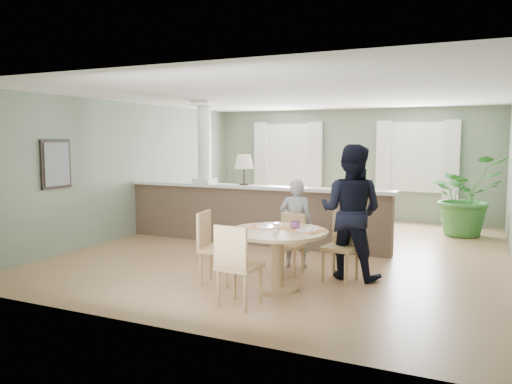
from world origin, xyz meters
The scene contains 12 objects.
ground centered at (0.00, 0.00, 0.00)m, with size 8.00×8.00×0.00m, color tan.
room_shell centered at (-0.03, 0.63, 1.81)m, with size 7.02×8.02×2.71m.
pony_wall centered at (-0.99, 0.20, 0.71)m, with size 5.32×0.38×2.70m.
sofa centered at (-0.72, 1.96, 0.41)m, with size 2.80×1.09×0.82m, color #8B634C.
houseplant centered at (2.70, 2.78, 0.82)m, with size 1.48×1.28×1.65m, color #31702C.
dining_table centered at (0.64, -2.25, 0.63)m, with size 1.30×1.30×0.89m.
chair_far_boy centered at (0.49, -1.42, 0.48)m, with size 0.41×0.41×0.87m.
chair_far_man centered at (1.28, -1.44, 0.53)m, with size 0.50×0.50×0.96m.
chair_near centered at (0.47, -3.12, 0.54)m, with size 0.48×0.48×0.99m.
chair_side centered at (-0.29, -2.35, 0.54)m, with size 0.50×0.50×0.98m.
child_person centered at (0.45, -1.07, 0.68)m, with size 0.50×0.33×1.36m, color #959599.
man_person centered at (1.35, -1.28, 0.95)m, with size 0.92×0.72×1.89m, color black.
Camera 1 is at (3.03, -8.16, 1.96)m, focal length 35.00 mm.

